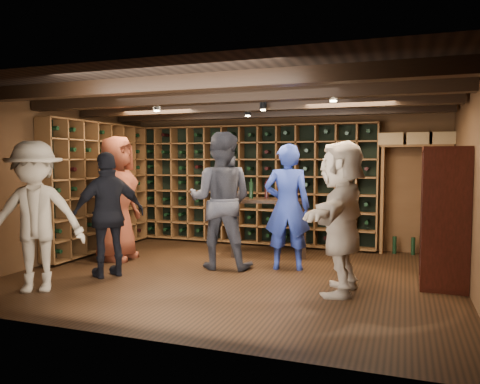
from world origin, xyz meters
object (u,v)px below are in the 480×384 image
(tasting_table, at_px, (269,206))
(display_cabinet, at_px, (444,221))
(guest_beige, at_px, (341,217))
(guest_red_floral, at_px, (117,198))
(guest_khaki, at_px, (35,217))
(man_blue_shirt, at_px, (287,207))
(man_grey_suit, at_px, (221,200))
(guest_woman_black, at_px, (109,214))

(tasting_table, bearing_deg, display_cabinet, -38.24)
(tasting_table, bearing_deg, guest_beige, -64.75)
(guest_red_floral, bearing_deg, guest_khaki, 179.38)
(man_blue_shirt, relative_size, man_grey_suit, 0.91)
(man_blue_shirt, bearing_deg, guest_beige, 121.58)
(tasting_table, bearing_deg, man_grey_suit, -122.91)
(guest_woman_black, bearing_deg, man_grey_suit, 164.17)
(man_grey_suit, bearing_deg, man_blue_shirt, -175.05)
(man_blue_shirt, bearing_deg, man_grey_suit, 2.26)
(man_blue_shirt, xyz_separation_m, man_grey_suit, (-0.96, -0.23, 0.09))
(guest_khaki, distance_m, tasting_table, 3.71)
(man_blue_shirt, bearing_deg, guest_red_floral, -6.12)
(guest_khaki, xyz_separation_m, tasting_table, (2.11, 3.05, -0.09))
(guest_khaki, distance_m, guest_beige, 3.74)
(guest_beige, xyz_separation_m, tasting_table, (-1.44, 1.88, -0.09))
(man_blue_shirt, height_order, guest_red_floral, guest_red_floral)
(display_cabinet, relative_size, guest_beige, 0.95)
(guest_woman_black, xyz_separation_m, tasting_table, (1.69, 2.13, -0.03))
(display_cabinet, relative_size, guest_red_floral, 0.88)
(guest_red_floral, xyz_separation_m, guest_woman_black, (0.53, -0.98, -0.13))
(man_grey_suit, xyz_separation_m, guest_beige, (1.86, -0.74, -0.09))
(guest_beige, bearing_deg, man_grey_suit, -108.92)
(man_blue_shirt, bearing_deg, guest_woman_black, 17.71)
(man_grey_suit, bearing_deg, guest_woman_black, 29.79)
(display_cabinet, relative_size, man_grey_suit, 0.86)
(guest_woman_black, bearing_deg, man_blue_shirt, 154.78)
(guest_khaki, bearing_deg, display_cabinet, -8.90)
(man_blue_shirt, bearing_deg, guest_khaki, 27.83)
(guest_red_floral, bearing_deg, guest_woman_black, -155.45)
(man_grey_suit, distance_m, guest_woman_black, 1.62)
(man_blue_shirt, relative_size, guest_red_floral, 0.93)
(man_grey_suit, bearing_deg, tasting_table, -119.34)
(guest_beige, bearing_deg, tasting_table, -139.74)
(man_blue_shirt, distance_m, man_grey_suit, 0.99)
(man_grey_suit, distance_m, guest_red_floral, 1.79)
(man_blue_shirt, height_order, guest_beige, same)
(man_grey_suit, relative_size, guest_beige, 1.09)
(guest_red_floral, height_order, guest_woman_black, guest_red_floral)
(guest_woman_black, bearing_deg, display_cabinet, 136.92)
(display_cabinet, distance_m, guest_red_floral, 4.85)
(display_cabinet, height_order, guest_woman_black, display_cabinet)
(tasting_table, bearing_deg, man_blue_shirt, -71.69)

